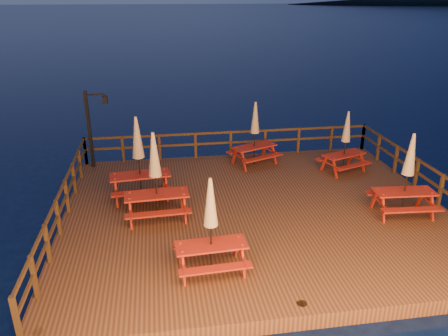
# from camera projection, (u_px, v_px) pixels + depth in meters

# --- Properties ---
(ground) EXTENTS (500.00, 500.00, 0.00)m
(ground) POSITION_uv_depth(u_px,v_px,m) (256.00, 220.00, 14.05)
(ground) COLOR black
(ground) RESTS_ON ground
(deck) EXTENTS (12.00, 10.00, 0.40)m
(deck) POSITION_uv_depth(u_px,v_px,m) (256.00, 214.00, 13.97)
(deck) COLOR #412315
(deck) RESTS_ON ground
(deck_piles) EXTENTS (11.44, 9.44, 1.40)m
(deck_piles) POSITION_uv_depth(u_px,v_px,m) (255.00, 228.00, 14.16)
(deck_piles) COLOR #342410
(deck_piles) RESTS_ON ground
(railing) EXTENTS (11.80, 9.75, 1.10)m
(railing) POSITION_uv_depth(u_px,v_px,m) (245.00, 166.00, 15.24)
(railing) COLOR #342410
(railing) RESTS_ON deck
(lamp_post) EXTENTS (0.85, 0.18, 3.00)m
(lamp_post) POSITION_uv_depth(u_px,v_px,m) (93.00, 122.00, 16.61)
(lamp_post) COLOR black
(lamp_post) RESTS_ON deck
(picnic_table_0) EXTENTS (2.11, 1.80, 2.79)m
(picnic_table_0) POSITION_uv_depth(u_px,v_px,m) (139.00, 157.00, 14.13)
(picnic_table_0) COLOR maroon
(picnic_table_0) RESTS_ON deck
(picnic_table_1) EXTENTS (1.82, 1.53, 2.49)m
(picnic_table_1) POSITION_uv_depth(u_px,v_px,m) (211.00, 224.00, 10.36)
(picnic_table_1) COLOR maroon
(picnic_table_1) RESTS_ON deck
(picnic_table_2) EXTENTS (2.01, 1.83, 2.36)m
(picnic_table_2) POSITION_uv_depth(u_px,v_px,m) (346.00, 141.00, 16.34)
(picnic_table_2) COLOR maroon
(picnic_table_2) RESTS_ON deck
(picnic_table_3) EXTENTS (1.98, 1.66, 2.73)m
(picnic_table_3) POSITION_uv_depth(u_px,v_px,m) (155.00, 175.00, 12.80)
(picnic_table_3) COLOR maroon
(picnic_table_3) RESTS_ON deck
(picnic_table_4) EXTENTS (1.94, 1.64, 2.62)m
(picnic_table_4) POSITION_uv_depth(u_px,v_px,m) (408.00, 174.00, 13.07)
(picnic_table_4) COLOR maroon
(picnic_table_4) RESTS_ON deck
(picnic_table_5) EXTENTS (2.18, 2.02, 2.52)m
(picnic_table_5) POSITION_uv_depth(u_px,v_px,m) (255.00, 132.00, 17.04)
(picnic_table_5) COLOR maroon
(picnic_table_5) RESTS_ON deck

